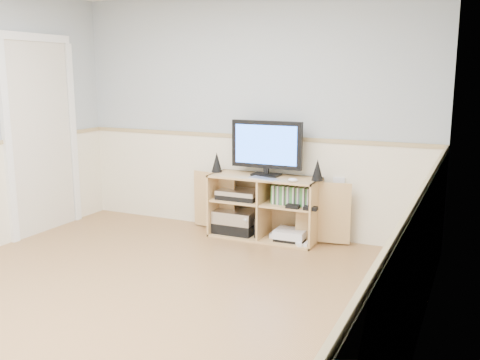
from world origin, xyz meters
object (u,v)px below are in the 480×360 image
object	(u,v)px
media_cabinet	(266,206)
monitor	(266,146)
keyboard	(263,179)

from	to	relation	value
media_cabinet	monitor	xyz separation A→B (m)	(0.00, -0.00, 0.62)
monitor	media_cabinet	bearing A→B (deg)	90.00
keyboard	media_cabinet	bearing A→B (deg)	118.32
media_cabinet	monitor	distance (m)	0.62
media_cabinet	monitor	size ratio (longest dim) A/B	2.33
media_cabinet	keyboard	distance (m)	0.38
monitor	keyboard	world-z (taller)	monitor
monitor	keyboard	size ratio (longest dim) A/B	2.48
monitor	keyboard	distance (m)	0.36
monitor	keyboard	bearing A→B (deg)	-76.26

